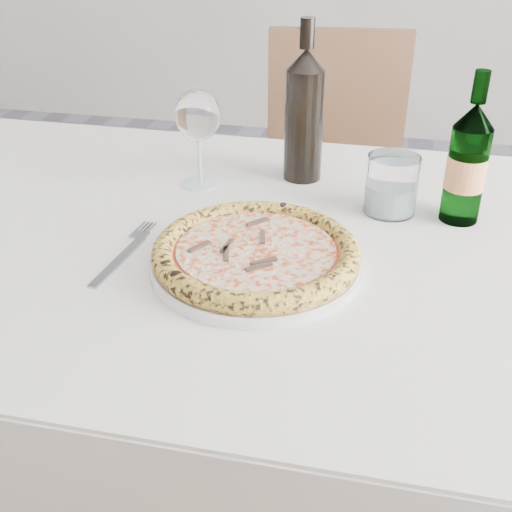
% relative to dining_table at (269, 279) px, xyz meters
% --- Properties ---
extents(dining_table, '(1.56, 0.92, 0.76)m').
position_rel_dining_table_xyz_m(dining_table, '(0.00, 0.00, 0.00)').
color(dining_table, brown).
rests_on(dining_table, floor).
extents(chair_far, '(0.42, 0.42, 0.93)m').
position_rel_dining_table_xyz_m(chair_far, '(0.03, 0.74, -0.14)').
color(chair_far, brown).
rests_on(chair_far, floor).
extents(plate, '(0.31, 0.31, 0.02)m').
position_rel_dining_table_xyz_m(plate, '(0.00, -0.10, 0.09)').
color(plate, white).
rests_on(plate, dining_table).
extents(pizza, '(0.30, 0.30, 0.03)m').
position_rel_dining_table_xyz_m(pizza, '(-0.00, -0.10, 0.11)').
color(pizza, tan).
rests_on(pizza, plate).
extents(fork, '(0.03, 0.22, 0.00)m').
position_rel_dining_table_xyz_m(fork, '(-0.21, -0.10, 0.08)').
color(fork, gray).
rests_on(fork, dining_table).
extents(wine_glass, '(0.08, 0.08, 0.18)m').
position_rel_dining_table_xyz_m(wine_glass, '(-0.17, 0.18, 0.21)').
color(wine_glass, silver).
rests_on(wine_glass, dining_table).
extents(tumbler, '(0.09, 0.09, 0.10)m').
position_rel_dining_table_xyz_m(tumbler, '(0.18, 0.14, 0.12)').
color(tumbler, white).
rests_on(tumbler, dining_table).
extents(beer_bottle, '(0.07, 0.07, 0.25)m').
position_rel_dining_table_xyz_m(beer_bottle, '(0.30, 0.13, 0.18)').
color(beer_bottle, '#246228').
rests_on(beer_bottle, dining_table).
extents(wine_bottle, '(0.07, 0.07, 0.30)m').
position_rel_dining_table_xyz_m(wine_bottle, '(0.01, 0.25, 0.21)').
color(wine_bottle, black).
rests_on(wine_bottle, dining_table).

